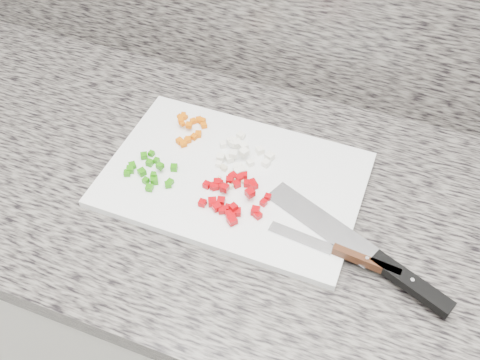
% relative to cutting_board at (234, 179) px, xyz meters
% --- Properties ---
extents(cabinet, '(3.92, 0.62, 0.86)m').
position_rel_cutting_board_xyz_m(cabinet, '(0.12, -0.01, -0.48)').
color(cabinet, silver).
rests_on(cabinet, ground).
extents(countertop, '(3.96, 0.64, 0.04)m').
position_rel_cutting_board_xyz_m(countertop, '(0.12, -0.01, -0.03)').
color(countertop, '#68635C').
rests_on(countertop, cabinet).
extents(cutting_board, '(0.45, 0.30, 0.01)m').
position_rel_cutting_board_xyz_m(cutting_board, '(0.00, 0.00, 0.00)').
color(cutting_board, white).
rests_on(cutting_board, countertop).
extents(carrot_pile, '(0.07, 0.09, 0.02)m').
position_rel_cutting_board_xyz_m(carrot_pile, '(-0.12, 0.08, 0.01)').
color(carrot_pile, '#D45D04').
rests_on(carrot_pile, cutting_board).
extents(onion_pile, '(0.11, 0.10, 0.02)m').
position_rel_cutting_board_xyz_m(onion_pile, '(-0.00, 0.05, 0.02)').
color(onion_pile, white).
rests_on(onion_pile, cutting_board).
extents(green_pepper_pile, '(0.10, 0.09, 0.02)m').
position_rel_cutting_board_xyz_m(green_pepper_pile, '(-0.14, -0.05, 0.01)').
color(green_pepper_pile, '#237B0B').
rests_on(green_pepper_pile, cutting_board).
extents(red_pepper_pile, '(0.12, 0.12, 0.02)m').
position_rel_cutting_board_xyz_m(red_pepper_pile, '(0.02, -0.05, 0.01)').
color(red_pepper_pile, '#A40208').
rests_on(red_pepper_pile, cutting_board).
extents(garlic_pile, '(0.06, 0.06, 0.01)m').
position_rel_cutting_board_xyz_m(garlic_pile, '(-0.01, -0.01, 0.01)').
color(garlic_pile, beige).
rests_on(garlic_pile, cutting_board).
extents(chef_knife, '(0.33, 0.16, 0.02)m').
position_rel_cutting_board_xyz_m(chef_knife, '(0.27, -0.09, 0.01)').
color(chef_knife, silver).
rests_on(chef_knife, cutting_board).
extents(paring_knife, '(0.22, 0.04, 0.02)m').
position_rel_cutting_board_xyz_m(paring_knife, '(0.23, -0.09, 0.01)').
color(paring_knife, silver).
rests_on(paring_knife, cutting_board).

